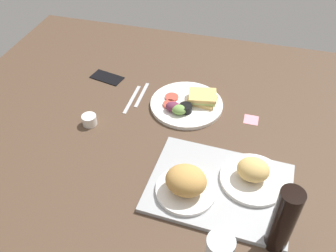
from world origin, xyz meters
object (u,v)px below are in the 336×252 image
Objects in this scene: soda_bottle at (283,221)px; espresso_cup at (89,120)px; cell_phone at (107,77)px; serving_tray at (219,187)px; fork at (142,95)px; knife at (132,99)px; plate_with_salad at (188,104)px; bread_plate_far at (186,183)px; sticky_note at (251,120)px; bread_plate_near at (253,174)px.

espresso_cup is (71.80, -32.92, -9.71)cm from soda_bottle.
espresso_cup is at bearing 112.42° from cell_phone.
fork is at bearing -45.40° from serving_tray.
knife is (61.18, -51.48, -11.46)cm from soda_bottle.
espresso_cup is at bearing -30.00° from knife.
cell_phone is (19.13, -7.90, 0.15)cm from fork.
cell_phone is (39.79, -10.31, -1.26)cm from plate_with_salad.
serving_tray is 1.52× the size of plate_with_salad.
serving_tray is at bearing 43.89° from fork.
plate_with_salad is 5.29× the size of espresso_cup.
plate_with_salad is at bearing -63.15° from serving_tray.
sticky_note is (-16.65, -42.01, -5.86)cm from bread_plate_far.
soda_bottle is (-8.56, 20.15, 7.25)cm from bread_plate_near.
soda_bottle is (-18.25, 15.00, 10.91)cm from serving_tray.
bread_plate_near is 3.84× the size of espresso_cup.
soda_bottle is 81.20cm from fork.
cell_phone is at bearing -9.98° from sticky_note.
plate_with_salad is at bearing 93.63° from knife.
plate_with_salad reaches higher than espresso_cup.
espresso_cup is (43.51, -23.10, -3.92)cm from bread_plate_far.
fork is at bearing 169.73° from cell_phone.
plate_with_salad is at bearing -2.75° from sticky_note.
knife reaches higher than sticky_note.
plate_with_salad is 1.56× the size of knife.
serving_tray is at bearing 161.50° from espresso_cup.
plate_with_salad is at bearing -48.67° from bread_plate_near.
bread_plate_near is at bearing 53.83° from fork.
fork is (20.65, -2.41, -1.41)cm from plate_with_salad.
bread_plate_far is 0.65× the size of plate_with_salad.
bread_plate_near is at bearing 95.55° from sticky_note.
fork is (39.92, -40.48, -0.55)cm from serving_tray.
serving_tray is at bearing -39.41° from soda_bottle.
soda_bottle reaches higher than fork.
bread_plate_far is 3.43× the size of espresso_cup.
bread_plate_far is 30.50cm from soda_bottle.
cell_phone is 66.68cm from sticky_note.
knife is 1.32× the size of cell_phone.
knife is at bearing 155.75° from cell_phone.
cell_phone reaches higher than fork.
bread_plate_near reaches higher than serving_tray.
sticky_note is at bearing 90.18° from knife.
espresso_cup reaches higher than knife.
bread_plate_near is 1.49× the size of cell_phone.
plate_with_salad is 5.29× the size of sticky_note.
plate_with_salad is at bearing -54.74° from soda_bottle.
espresso_cup is 21.46cm from knife.
bread_plate_near is 61.05cm from fork.
bread_plate_near is 81.31cm from cell_phone.
espresso_cup is 26.42cm from fork.
knife is (-10.62, -18.56, -1.75)cm from espresso_cup.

